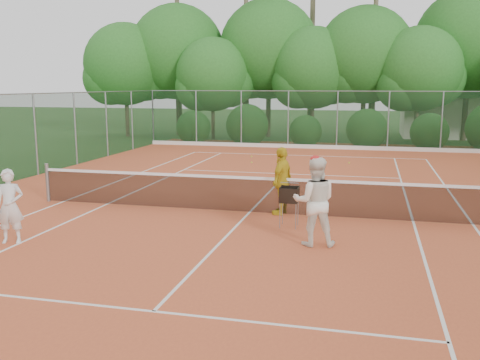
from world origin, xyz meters
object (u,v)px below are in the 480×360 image
player_white (10,206)px  player_center_grp (315,201)px  player_yellow (282,181)px  ball_hopper (289,195)px

player_white → player_center_grp: (6.24, 1.35, 0.15)m
player_center_grp → player_yellow: size_ratio=1.08×
player_yellow → ball_hopper: (0.38, -1.22, -0.12)m
player_center_grp → ball_hopper: 1.51m
player_yellow → ball_hopper: bearing=30.0°
player_white → player_center_grp: player_center_grp is taller
player_yellow → player_center_grp: bearing=36.3°
player_center_grp → ball_hopper: player_center_grp is taller
player_white → player_yellow: player_yellow is taller
player_white → player_yellow: (5.15, 3.89, 0.09)m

